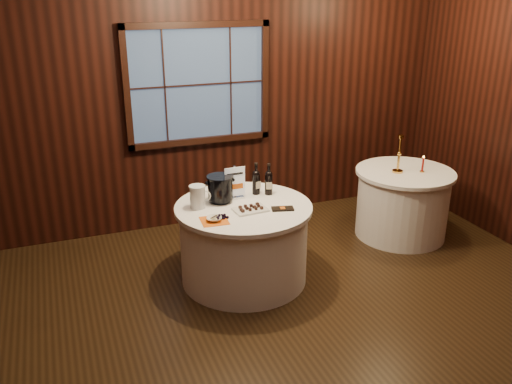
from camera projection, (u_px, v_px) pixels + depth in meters
name	position (u px, v px, depth m)	size (l,w,h in m)	color
ground	(286.00, 336.00, 4.42)	(6.00, 6.00, 0.00)	black
back_wall	(198.00, 94.00, 6.03)	(6.00, 0.10, 3.00)	black
main_table	(244.00, 242.00, 5.15)	(1.28, 1.28, 0.77)	white
side_table	(402.00, 203.00, 6.08)	(1.08, 1.08, 0.77)	white
sign_stand	(235.00, 187.00, 5.14)	(0.20, 0.10, 0.32)	silver
port_bottle_left	(256.00, 181.00, 5.24)	(0.08, 0.08, 0.32)	black
port_bottle_right	(269.00, 181.00, 5.23)	(0.07, 0.08, 0.31)	black
ice_bucket	(220.00, 188.00, 5.05)	(0.25, 0.25, 0.26)	black
chocolate_plate	(250.00, 209.00, 4.89)	(0.31, 0.22, 0.04)	white
chocolate_box	(283.00, 209.00, 4.92)	(0.20, 0.10, 0.02)	black
grape_bunch	(222.00, 216.00, 4.73)	(0.18, 0.09, 0.04)	black
glass_pitcher	(198.00, 197.00, 4.93)	(0.20, 0.15, 0.21)	silver
orange_napkin	(214.00, 221.00, 4.69)	(0.23, 0.23, 0.00)	orange
cracker_bowl	(214.00, 219.00, 4.68)	(0.13, 0.13, 0.03)	white
brass_candlestick	(399.00, 159.00, 5.85)	(0.12, 0.12, 0.42)	gold
red_candle	(423.00, 166.00, 5.88)	(0.05, 0.05, 0.19)	gold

